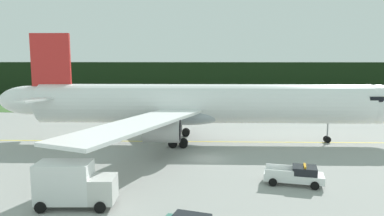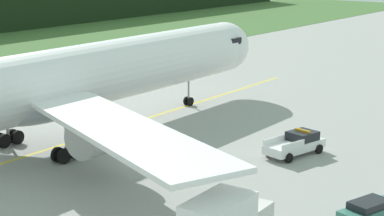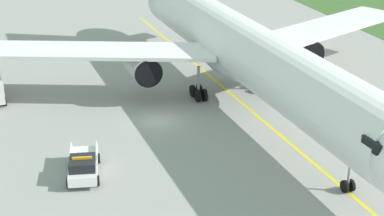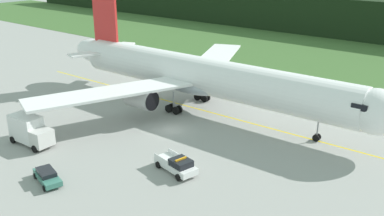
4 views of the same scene
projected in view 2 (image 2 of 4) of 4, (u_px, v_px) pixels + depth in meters
ground at (151, 161)px, 52.35m from camera, size 320.00×320.00×0.00m
taxiway_centerline_main at (67, 143)px, 57.02m from camera, size 73.52×1.98×0.01m
airliner at (59, 83)px, 55.33m from camera, size 56.11×47.68×15.21m
ops_pickup_truck at (296, 144)px, 53.75m from camera, size 5.70×3.19×1.94m
staff_car at (371, 209)px, 40.79m from camera, size 4.78×2.87×1.30m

